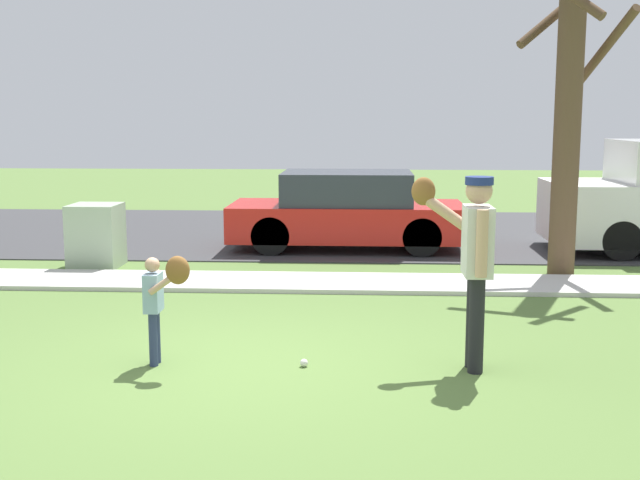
{
  "coord_description": "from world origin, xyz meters",
  "views": [
    {
      "loc": [
        1.11,
        -7.13,
        2.29
      ],
      "look_at": [
        0.66,
        1.17,
        1.0
      ],
      "focal_mm": 44.83,
      "sensor_mm": 36.0,
      "label": 1
    }
  ],
  "objects_px": {
    "baseball": "(304,363)",
    "street_tree_near": "(569,89)",
    "person_child": "(160,294)",
    "parked_hatchback_red": "(347,211)",
    "utility_cabinet": "(96,236)",
    "person_adult": "(472,251)"
  },
  "relations": [
    {
      "from": "baseball",
      "to": "street_tree_near",
      "type": "xyz_separation_m",
      "value": [
        3.43,
        4.57,
        2.64
      ]
    },
    {
      "from": "person_child",
      "to": "street_tree_near",
      "type": "height_order",
      "value": "street_tree_near"
    },
    {
      "from": "baseball",
      "to": "parked_hatchback_red",
      "type": "relative_size",
      "value": 0.02
    },
    {
      "from": "parked_hatchback_red",
      "to": "street_tree_near",
      "type": "bearing_deg",
      "value": -32.9
    },
    {
      "from": "baseball",
      "to": "utility_cabinet",
      "type": "height_order",
      "value": "utility_cabinet"
    },
    {
      "from": "person_child",
      "to": "baseball",
      "type": "xyz_separation_m",
      "value": [
        1.32,
        0.04,
        -0.65
      ]
    },
    {
      "from": "person_adult",
      "to": "person_child",
      "type": "distance_m",
      "value": 2.86
    },
    {
      "from": "person_adult",
      "to": "person_child",
      "type": "bearing_deg",
      "value": 1.09
    },
    {
      "from": "person_adult",
      "to": "person_child",
      "type": "relative_size",
      "value": 1.67
    },
    {
      "from": "person_child",
      "to": "street_tree_near",
      "type": "relative_size",
      "value": 0.21
    },
    {
      "from": "person_adult",
      "to": "baseball",
      "type": "xyz_separation_m",
      "value": [
        -1.52,
        -0.02,
        -1.06
      ]
    },
    {
      "from": "person_adult",
      "to": "utility_cabinet",
      "type": "bearing_deg",
      "value": -43.27
    },
    {
      "from": "utility_cabinet",
      "to": "baseball",
      "type": "bearing_deg",
      "value": -53.38
    },
    {
      "from": "utility_cabinet",
      "to": "parked_hatchback_red",
      "type": "height_order",
      "value": "parked_hatchback_red"
    },
    {
      "from": "person_adult",
      "to": "parked_hatchback_red",
      "type": "xyz_separation_m",
      "value": [
        -1.27,
        6.6,
        -0.44
      ]
    },
    {
      "from": "utility_cabinet",
      "to": "parked_hatchback_red",
      "type": "relative_size",
      "value": 0.24
    },
    {
      "from": "baseball",
      "to": "parked_hatchback_red",
      "type": "bearing_deg",
      "value": 87.84
    },
    {
      "from": "baseball",
      "to": "parked_hatchback_red",
      "type": "height_order",
      "value": "parked_hatchback_red"
    },
    {
      "from": "person_adult",
      "to": "parked_hatchback_red",
      "type": "distance_m",
      "value": 6.74
    },
    {
      "from": "baseball",
      "to": "utility_cabinet",
      "type": "xyz_separation_m",
      "value": [
        -3.55,
        4.78,
        0.45
      ]
    },
    {
      "from": "parked_hatchback_red",
      "to": "baseball",
      "type": "bearing_deg",
      "value": -92.16
    },
    {
      "from": "person_adult",
      "to": "street_tree_near",
      "type": "xyz_separation_m",
      "value": [
        1.92,
        4.54,
        1.57
      ]
    }
  ]
}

